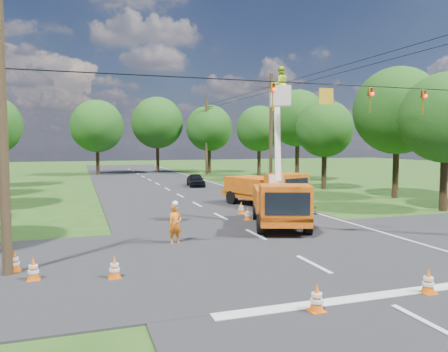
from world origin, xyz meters
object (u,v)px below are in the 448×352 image
object	(u,v)px
traffic_cone_3	(241,208)
tree_right_d	(298,118)
ground_worker	(175,224)
tree_far_a	(97,126)
traffic_cone_4	(115,267)
bucket_truck	(280,193)
tree_far_b	(157,123)
second_truck	(265,189)
tree_right_e	(259,129)
traffic_cone_6	(14,261)
tree_far_c	(209,128)
traffic_cone_0	(317,298)
traffic_cone_1	(428,281)
tree_right_c	(325,129)
tree_right_a	(446,118)
tree_right_b	(397,111)
traffic_cone_5	(33,269)
pole_left	(2,129)
traffic_cone_2	(248,214)
distant_car	(196,180)
pole_right_mid	(271,131)
traffic_cone_7	(251,193)
pole_right_far	(206,135)

from	to	relation	value
traffic_cone_3	tree_right_d	distance (m)	23.63
ground_worker	tree_far_a	bearing A→B (deg)	76.67
traffic_cone_4	traffic_cone_3	bearing A→B (deg)	51.81
bucket_truck	tree_right_d	world-z (taller)	tree_right_d
tree_right_d	tree_far_b	size ratio (longest dim) A/B	0.94
ground_worker	tree_right_d	distance (m)	31.21
tree_far_b	traffic_cone_4	bearing A→B (deg)	-101.46
second_truck	tree_right_e	bearing A→B (deg)	48.99
bucket_truck	tree_far_b	bearing A→B (deg)	108.06
traffic_cone_6	tree_far_b	xyz separation A→B (m)	(12.35, 44.69, 6.45)
traffic_cone_6	tree_far_c	world-z (taller)	tree_far_c
second_truck	traffic_cone_0	xyz separation A→B (m)	(-5.93, -16.44, -0.80)
traffic_cone_4	tree_right_e	bearing A→B (deg)	60.96
traffic_cone_3	tree_right_e	world-z (taller)	tree_right_e
traffic_cone_0	traffic_cone_1	distance (m)	3.51
tree_right_c	tree_far_a	bearing A→B (deg)	127.17
tree_right_c	traffic_cone_0	bearing A→B (deg)	-121.71
traffic_cone_1	tree_far_b	distance (m)	50.88
tree_right_a	tree_right_b	size ratio (longest dim) A/B	0.86
traffic_cone_3	tree_far_a	world-z (taller)	tree_far_a
traffic_cone_1	traffic_cone_5	world-z (taller)	same
tree_right_c	second_truck	bearing A→B (deg)	-138.64
tree_far_a	traffic_cone_1	bearing A→B (deg)	-82.35
tree_right_b	tree_right_c	size ratio (longest dim) A/B	1.23
tree_far_a	tree_far_b	bearing A→B (deg)	14.04
second_truck	traffic_cone_0	bearing A→B (deg)	-128.65
second_truck	pole_left	xyz separation A→B (m)	(-13.44, -10.85, 3.34)
bucket_truck	second_truck	size ratio (longest dim) A/B	1.23
traffic_cone_2	distant_car	bearing A→B (deg)	83.72
traffic_cone_0	pole_right_mid	bearing A→B (deg)	67.70
tree_far_c	pole_right_mid	bearing A→B (deg)	-92.60
traffic_cone_4	pole_left	world-z (taller)	pole_left
pole_right_mid	traffic_cone_6	bearing A→B (deg)	-132.20
ground_worker	second_truck	bearing A→B (deg)	32.19
traffic_cone_4	traffic_cone_7	distance (m)	20.24
traffic_cone_6	bucket_truck	bearing A→B (deg)	19.92
tree_far_b	pole_right_mid	bearing A→B (deg)	-77.59
bucket_truck	traffic_cone_6	xyz separation A→B (m)	(-11.20, -4.06, -1.30)
tree_far_a	tree_far_c	bearing A→B (deg)	-3.95
traffic_cone_3	tree_right_d	size ratio (longest dim) A/B	0.07
traffic_cone_0	tree_right_a	bearing A→B (deg)	36.81
traffic_cone_6	traffic_cone_2	bearing A→B (deg)	30.90
traffic_cone_3	traffic_cone_4	world-z (taller)	same
pole_right_far	tree_right_c	bearing A→B (deg)	-77.38
ground_worker	traffic_cone_2	size ratio (longest dim) A/B	2.27
bucket_truck	tree_right_d	size ratio (longest dim) A/B	0.80
tree_right_d	ground_worker	bearing A→B (deg)	-127.11
traffic_cone_0	tree_far_a	bearing A→B (deg)	93.54
tree_far_c	tree_far_b	bearing A→B (deg)	155.22
traffic_cone_6	tree_right_e	distance (m)	42.06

